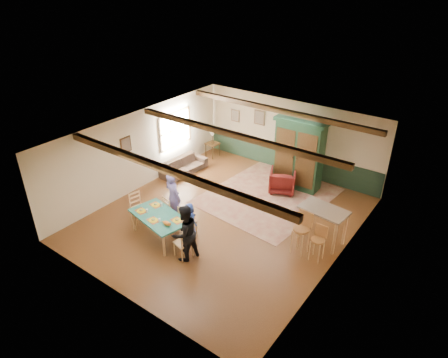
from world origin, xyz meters
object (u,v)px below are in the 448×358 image
Objects in this scene: armchair at (282,181)px; end_table at (213,150)px; dining_table at (160,227)px; counter_table at (322,225)px; dining_chair_end_left at (139,208)px; bar_stool_left at (301,234)px; person_man at (173,198)px; table_lamp at (212,137)px; armoire at (299,154)px; dining_chair_far_right at (188,220)px; person_child at (190,218)px; person_woman at (185,233)px; cat at (167,223)px; bar_stool_right at (317,244)px; dining_chair_end_right at (183,242)px; dining_chair_far_left at (172,209)px; sofa at (184,166)px.

end_table is at bearing -36.77° from armchair.
counter_table is (3.72, 2.52, 0.17)m from dining_table.
dining_chair_end_left is 0.75× the size of bar_stool_left.
person_man reaches higher than table_lamp.
end_table is (-3.83, 0.19, -0.94)m from armoire.
bar_stool_left is at bearing -147.24° from dining_chair_far_right.
person_child reaches higher than dining_chair_far_right.
armchair is at bearing 140.73° from counter_table.
table_lamp reaches higher than person_child.
armoire is 3.73m from bar_stool_left.
dining_chair_end_left is at bearing -90.00° from person_woman.
bar_stool_right is at bearing 40.99° from cat.
dining_chair_end_right is 0.55× the size of person_man.
person_child is 0.79× the size of bar_stool_left.
cat is (0.73, -0.96, 0.35)m from dining_chair_far_left.
cat reaches higher than end_table.
dining_table is 1.27m from person_woman.
person_child is at bearing 99.46° from cat.
counter_table is (5.82, -0.88, 0.25)m from sofa.
end_table is 0.47× the size of bar_stool_left.
dining_chair_end_left is at bearing -156.51° from bar_stool_left.
dining_chair_far_right is at bearing 174.29° from person_man.
dining_chair_far_left is 4.69m from armoire.
counter_table is at bearing 107.50° from bar_stool_right.
bar_stool_left is at bearing -153.47° from dining_chair_far_left.
bar_stool_left is at bearing -102.35° from sofa.
person_woman is 1.83× the size of armchair.
dining_chair_end_right is 1.74× the size of table_lamp.
person_child is (0.77, -0.09, 0.03)m from dining_chair_far_left.
dining_chair_end_left is (-0.85, -0.52, 0.00)m from dining_chair_far_left.
cat is (-0.04, -0.87, 0.32)m from person_child.
counter_table is at bearing -52.43° from dining_chair_end_left.
bar_stool_right is at bearing -57.13° from armoire.
dining_chair_end_right reaches higher than dining_table.
sofa is 3.28× the size of end_table.
dining_chair_end_right is 1.71m from person_man.
armoire reaches higher than person_woman.
bar_stool_right is (5.04, 1.48, 0.05)m from dining_chair_end_left.
armoire is 3.95m from end_table.
person_man is 1.92× the size of armchair.
end_table is (-1.89, 4.31, -0.54)m from person_man.
dining_chair_end_left is 1.05× the size of armchair.
bar_stool_left is at bearing -148.42° from person_child.
dining_table is at bearing -67.68° from end_table.
table_lamp is (-3.61, 0.80, 0.44)m from armchair.
cat is (0.71, -1.03, -0.02)m from person_man.
person_woman is at bearing 90.00° from dining_chair_end_right.
person_woman is 1.16m from person_child.
person_woman is 1.58× the size of bar_stool_right.
end_table is 0.45× the size of counter_table.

